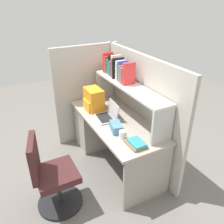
# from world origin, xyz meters

# --- Properties ---
(ground_plane) EXTENTS (8.00, 8.00, 0.00)m
(ground_plane) POSITION_xyz_m (0.00, 0.00, 0.00)
(ground_plane) COLOR slate
(desk) EXTENTS (1.60, 0.70, 0.73)m
(desk) POSITION_xyz_m (-0.39, 0.00, 0.40)
(desk) COLOR #AAA093
(desk) RESTS_ON ground_plane
(cubicle_partition_rear) EXTENTS (1.84, 0.05, 1.55)m
(cubicle_partition_rear) POSITION_xyz_m (0.00, 0.38, 0.78)
(cubicle_partition_rear) COLOR #B2ADA0
(cubicle_partition_rear) RESTS_ON ground_plane
(cubicle_partition_left) EXTENTS (0.05, 1.06, 1.55)m
(cubicle_partition_left) POSITION_xyz_m (-0.85, -0.05, 0.78)
(cubicle_partition_left) COLOR #B2ADA0
(cubicle_partition_left) RESTS_ON ground_plane
(overhead_hutch) EXTENTS (1.44, 0.28, 0.45)m
(overhead_hutch) POSITION_xyz_m (0.00, 0.20, 1.08)
(overhead_hutch) COLOR beige
(overhead_hutch) RESTS_ON desk
(reference_books_on_shelf) EXTENTS (0.63, 0.18, 0.30)m
(reference_books_on_shelf) POSITION_xyz_m (-0.30, 0.20, 1.31)
(reference_books_on_shelf) COLOR red
(reference_books_on_shelf) RESTS_ON overhead_hutch
(laptop) EXTENTS (0.33, 0.28, 0.22)m
(laptop) POSITION_xyz_m (-0.07, -0.07, 0.78)
(laptop) COLOR #B7BABF
(laptop) RESTS_ON desk
(backpack) EXTENTS (0.30, 0.23, 0.31)m
(backpack) POSITION_xyz_m (-0.41, -0.13, 0.88)
(backpack) COLOR orange
(backpack) RESTS_ON desk
(computer_mouse) EXTENTS (0.09, 0.12, 0.03)m
(computer_mouse) POSITION_xyz_m (-0.73, -0.01, 0.75)
(computer_mouse) COLOR #7299C6
(computer_mouse) RESTS_ON desk
(paper_cup) EXTENTS (0.08, 0.08, 0.10)m
(paper_cup) POSITION_xyz_m (0.43, -0.14, 0.78)
(paper_cup) COLOR white
(paper_cup) RESTS_ON desk
(tissue_box) EXTENTS (0.24, 0.17, 0.10)m
(tissue_box) POSITION_xyz_m (0.25, -0.13, 0.78)
(tissue_box) COLOR teal
(tissue_box) RESTS_ON desk
(desk_book_stack) EXTENTS (0.24, 0.17, 0.06)m
(desk_book_stack) POSITION_xyz_m (0.62, -0.08, 0.76)
(desk_book_stack) COLOR olive
(desk_book_stack) RESTS_ON desk
(office_chair) EXTENTS (0.52, 0.53, 0.93)m
(office_chair) POSITION_xyz_m (0.33, -0.98, 0.39)
(office_chair) COLOR black
(office_chair) RESTS_ON ground_plane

